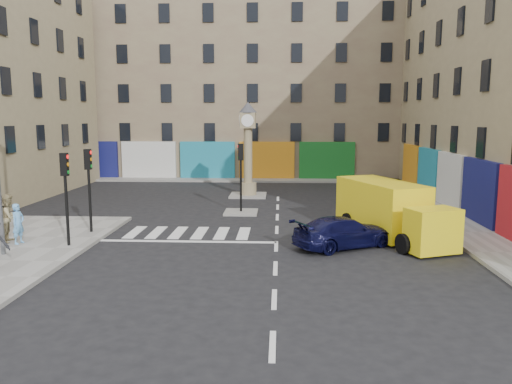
# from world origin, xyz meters

# --- Properties ---
(ground) EXTENTS (120.00, 120.00, 0.00)m
(ground) POSITION_xyz_m (0.00, 0.00, 0.00)
(ground) COLOR black
(ground) RESTS_ON ground
(sidewalk_right) EXTENTS (2.60, 30.00, 0.15)m
(sidewalk_right) POSITION_xyz_m (8.70, 10.00, 0.07)
(sidewalk_right) COLOR gray
(sidewalk_right) RESTS_ON ground
(sidewalk_far) EXTENTS (32.00, 2.40, 0.15)m
(sidewalk_far) POSITION_xyz_m (-4.00, 22.20, 0.07)
(sidewalk_far) COLOR gray
(sidewalk_far) RESTS_ON ground
(island_near) EXTENTS (1.80, 1.80, 0.12)m
(island_near) POSITION_xyz_m (-2.00, 8.00, 0.06)
(island_near) COLOR gray
(island_near) RESTS_ON ground
(island_far) EXTENTS (2.40, 2.40, 0.12)m
(island_far) POSITION_xyz_m (-2.00, 14.00, 0.06)
(island_far) COLOR gray
(island_far) RESTS_ON ground
(building_far) EXTENTS (32.00, 10.00, 17.00)m
(building_far) POSITION_xyz_m (-4.00, 28.00, 8.50)
(building_far) COLOR #827556
(building_far) RESTS_ON ground
(traffic_light_left_near) EXTENTS (0.28, 0.22, 3.70)m
(traffic_light_left_near) POSITION_xyz_m (-8.30, 0.20, 2.62)
(traffic_light_left_near) COLOR black
(traffic_light_left_near) RESTS_ON sidewalk_left
(traffic_light_left_far) EXTENTS (0.28, 0.22, 3.70)m
(traffic_light_left_far) POSITION_xyz_m (-8.30, 2.60, 2.62)
(traffic_light_left_far) COLOR black
(traffic_light_left_far) RESTS_ON sidewalk_left
(traffic_light_island) EXTENTS (0.28, 0.22, 3.70)m
(traffic_light_island) POSITION_xyz_m (-2.00, 8.00, 2.59)
(traffic_light_island) COLOR black
(traffic_light_island) RESTS_ON island_near
(clock_pillar) EXTENTS (1.20, 1.20, 6.10)m
(clock_pillar) POSITION_xyz_m (-2.00, 14.00, 3.55)
(clock_pillar) COLOR #948561
(clock_pillar) RESTS_ON island_far
(navy_sedan) EXTENTS (4.62, 3.62, 1.25)m
(navy_sedan) POSITION_xyz_m (2.73, 1.00, 0.63)
(navy_sedan) COLOR black
(navy_sedan) RESTS_ON ground
(yellow_van) EXTENTS (4.20, 6.86, 2.40)m
(yellow_van) POSITION_xyz_m (4.92, 2.82, 1.19)
(yellow_van) COLOR yellow
(yellow_van) RESTS_ON ground
(pedestrian_blue) EXTENTS (0.52, 0.67, 1.64)m
(pedestrian_blue) POSITION_xyz_m (-10.43, 0.39, 0.97)
(pedestrian_blue) COLOR #62A4E0
(pedestrian_blue) RESTS_ON sidewalk_left
(pedestrian_tan) EXTENTS (0.91, 1.08, 1.98)m
(pedestrian_tan) POSITION_xyz_m (-10.96, 0.70, 1.14)
(pedestrian_tan) COLOR #95855C
(pedestrian_tan) RESTS_ON sidewalk_left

